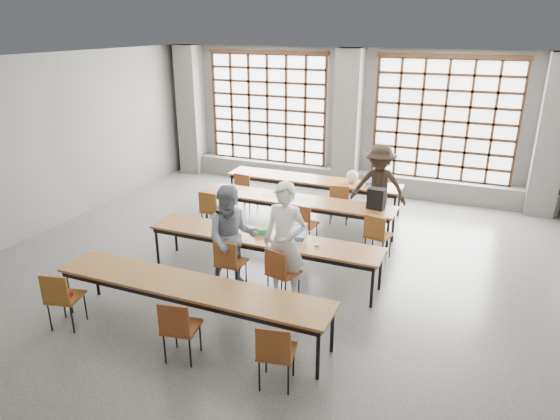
# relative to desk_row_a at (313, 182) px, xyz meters

# --- Properties ---
(floor) EXTENTS (11.00, 11.00, 0.00)m
(floor) POSITION_rel_desk_row_a_xyz_m (0.30, -3.53, -0.66)
(floor) COLOR #4C4C49
(floor) RESTS_ON ground
(ceiling) EXTENTS (11.00, 11.00, 0.00)m
(ceiling) POSITION_rel_desk_row_a_xyz_m (0.30, -3.53, 2.84)
(ceiling) COLOR silver
(ceiling) RESTS_ON floor
(wall_back) EXTENTS (10.00, 0.00, 10.00)m
(wall_back) POSITION_rel_desk_row_a_xyz_m (0.30, 1.97, 1.09)
(wall_back) COLOR #5E5E5B
(wall_back) RESTS_ON floor
(wall_left) EXTENTS (0.00, 11.00, 11.00)m
(wall_left) POSITION_rel_desk_row_a_xyz_m (-4.70, -3.53, 1.09)
(wall_left) COLOR #5E5E5B
(wall_left) RESTS_ON floor
(column_left) EXTENTS (0.60, 0.55, 3.50)m
(column_left) POSITION_rel_desk_row_a_xyz_m (-4.20, 1.69, 1.09)
(column_left) COLOR #5D5D5A
(column_left) RESTS_ON floor
(column_mid) EXTENTS (0.60, 0.55, 3.50)m
(column_mid) POSITION_rel_desk_row_a_xyz_m (0.30, 1.69, 1.09)
(column_mid) COLOR #5D5D5A
(column_mid) RESTS_ON floor
(column_right) EXTENTS (0.60, 0.55, 3.50)m
(column_right) POSITION_rel_desk_row_a_xyz_m (4.80, 1.69, 1.09)
(column_right) COLOR #5D5D5A
(column_right) RESTS_ON floor
(window_left) EXTENTS (3.32, 0.12, 3.00)m
(window_left) POSITION_rel_desk_row_a_xyz_m (-1.95, 1.90, 1.24)
(window_left) COLOR white
(window_left) RESTS_ON wall_back
(window_right) EXTENTS (3.32, 0.12, 3.00)m
(window_right) POSITION_rel_desk_row_a_xyz_m (2.55, 1.90, 1.24)
(window_right) COLOR white
(window_right) RESTS_ON wall_back
(sill_ledge) EXTENTS (9.80, 0.35, 0.50)m
(sill_ledge) POSITION_rel_desk_row_a_xyz_m (0.30, 1.77, -0.41)
(sill_ledge) COLOR #5D5D5A
(sill_ledge) RESTS_ON floor
(desk_row_a) EXTENTS (4.00, 0.70, 0.73)m
(desk_row_a) POSITION_rel_desk_row_a_xyz_m (0.00, 0.00, 0.00)
(desk_row_a) COLOR brown
(desk_row_a) RESTS_ON floor
(desk_row_b) EXTENTS (4.00, 0.70, 0.73)m
(desk_row_b) POSITION_rel_desk_row_a_xyz_m (0.14, -1.44, 0.00)
(desk_row_b) COLOR brown
(desk_row_b) RESTS_ON floor
(desk_row_c) EXTENTS (4.00, 0.70, 0.73)m
(desk_row_c) POSITION_rel_desk_row_a_xyz_m (0.30, -3.42, 0.00)
(desk_row_c) COLOR brown
(desk_row_c) RESTS_ON floor
(desk_row_d) EXTENTS (4.00, 0.70, 0.73)m
(desk_row_d) POSITION_rel_desk_row_a_xyz_m (0.07, -5.27, 0.00)
(desk_row_d) COLOR brown
(desk_row_d) RESTS_ON floor
(chair_back_left) EXTENTS (0.46, 0.46, 0.88)m
(chair_back_left) POSITION_rel_desk_row_a_xyz_m (-1.41, -0.63, -0.13)
(chair_back_left) COLOR brown
(chair_back_left) RESTS_ON floor
(chair_back_mid) EXTENTS (0.49, 0.49, 0.88)m
(chair_back_mid) POSITION_rel_desk_row_a_xyz_m (0.81, -0.63, -0.13)
(chair_back_mid) COLOR brown
(chair_back_mid) RESTS_ON floor
(chair_back_right) EXTENTS (0.47, 0.48, 0.88)m
(chair_back_right) POSITION_rel_desk_row_a_xyz_m (1.61, -0.63, -0.13)
(chair_back_right) COLOR brown
(chair_back_right) RESTS_ON floor
(chair_mid_left) EXTENTS (0.42, 0.43, 0.88)m
(chair_mid_left) POSITION_rel_desk_row_a_xyz_m (-1.46, -2.07, -0.13)
(chair_mid_left) COLOR brown
(chair_mid_left) RESTS_ON floor
(chair_mid_centre) EXTENTS (0.46, 0.46, 0.88)m
(chair_mid_centre) POSITION_rel_desk_row_a_xyz_m (0.53, -2.07, -0.13)
(chair_mid_centre) COLOR maroon
(chair_mid_centre) RESTS_ON floor
(chair_mid_right) EXTENTS (0.50, 0.50, 0.88)m
(chair_mid_right) POSITION_rel_desk_row_a_xyz_m (1.92, -2.07, -0.13)
(chair_mid_right) COLOR brown
(chair_mid_right) RESTS_ON floor
(chair_front_left) EXTENTS (0.42, 0.43, 0.88)m
(chair_front_left) POSITION_rel_desk_row_a_xyz_m (0.00, -4.05, -0.13)
(chair_front_left) COLOR brown
(chair_front_left) RESTS_ON floor
(chair_front_right) EXTENTS (0.52, 0.52, 0.88)m
(chair_front_right) POSITION_rel_desk_row_a_xyz_m (0.88, -4.05, -0.13)
(chair_front_right) COLOR brown
(chair_front_right) RESTS_ON floor
(chair_near_left) EXTENTS (0.50, 0.50, 0.88)m
(chair_near_left) POSITION_rel_desk_row_a_xyz_m (-1.61, -5.90, -0.13)
(chair_near_left) COLOR brown
(chair_near_left) RESTS_ON floor
(chair_near_mid) EXTENTS (0.49, 0.49, 0.88)m
(chair_near_mid) POSITION_rel_desk_row_a_xyz_m (0.29, -5.90, -0.13)
(chair_near_mid) COLOR brown
(chair_near_mid) RESTS_ON floor
(chair_near_right) EXTENTS (0.49, 0.50, 0.88)m
(chair_near_right) POSITION_rel_desk_row_a_xyz_m (1.59, -5.90, -0.13)
(chair_near_right) COLOR maroon
(chair_near_right) RESTS_ON floor
(student_male) EXTENTS (0.69, 0.46, 1.87)m
(student_male) POSITION_rel_desk_row_a_xyz_m (0.90, -3.92, 0.27)
(student_male) COLOR white
(student_male) RESTS_ON floor
(student_female) EXTENTS (1.04, 0.96, 1.72)m
(student_female) POSITION_rel_desk_row_a_xyz_m (0.00, -3.92, 0.19)
(student_female) COLOR #19294C
(student_female) RESTS_ON floor
(student_back) EXTENTS (1.16, 0.69, 1.77)m
(student_back) POSITION_rel_desk_row_a_xyz_m (1.60, -0.50, 0.22)
(student_back) COLOR black
(student_back) RESTS_ON floor
(laptop_front) EXTENTS (0.41, 0.37, 0.26)m
(laptop_front) POSITION_rel_desk_row_a_xyz_m (0.84, -3.31, 0.13)
(laptop_front) COLOR #BBBBC0
(laptop_front) RESTS_ON desk_row_c
(laptop_back) EXTENTS (0.44, 0.41, 0.26)m
(laptop_back) POSITION_rel_desk_row_a_xyz_m (1.33, 0.11, 0.13)
(laptop_back) COLOR #B2B2B6
(laptop_back) RESTS_ON desk_row_a
(mouse) EXTENTS (0.12, 0.10, 0.04)m
(mouse) POSITION_rel_desk_row_a_xyz_m (1.25, -3.44, 0.08)
(mouse) COLOR white
(mouse) RESTS_ON desk_row_c
(green_box) EXTENTS (0.27, 0.15, 0.09)m
(green_box) POSITION_rel_desk_row_a_xyz_m (0.25, -3.34, 0.11)
(green_box) COLOR #2E8E3F
(green_box) RESTS_ON desk_row_c
(phone) EXTENTS (0.14, 0.10, 0.01)m
(phone) POSITION_rel_desk_row_a_xyz_m (0.48, -3.52, 0.07)
(phone) COLOR black
(phone) RESTS_ON desk_row_c
(paper_sheet_a) EXTENTS (0.33, 0.26, 0.00)m
(paper_sheet_a) POSITION_rel_desk_row_a_xyz_m (-0.46, -1.39, 0.07)
(paper_sheet_a) COLOR white
(paper_sheet_a) RESTS_ON desk_row_b
(paper_sheet_b) EXTENTS (0.36, 0.32, 0.00)m
(paper_sheet_b) POSITION_rel_desk_row_a_xyz_m (-0.16, -1.49, 0.07)
(paper_sheet_b) COLOR white
(paper_sheet_b) RESTS_ON desk_row_b
(paper_sheet_c) EXTENTS (0.30, 0.21, 0.00)m
(paper_sheet_c) POSITION_rel_desk_row_a_xyz_m (0.24, -1.44, 0.07)
(paper_sheet_c) COLOR white
(paper_sheet_c) RESTS_ON desk_row_b
(backpack) EXTENTS (0.34, 0.23, 0.40)m
(backpack) POSITION_rel_desk_row_a_xyz_m (1.74, -1.39, 0.27)
(backpack) COLOR black
(backpack) RESTS_ON desk_row_b
(plastic_bag) EXTENTS (0.32, 0.28, 0.29)m
(plastic_bag) POSITION_rel_desk_row_a_xyz_m (0.90, 0.05, 0.21)
(plastic_bag) COLOR white
(plastic_bag) RESTS_ON desk_row_a
(red_pouch) EXTENTS (0.21, 0.12, 0.06)m
(red_pouch) POSITION_rel_desk_row_a_xyz_m (-1.63, -5.82, -0.16)
(red_pouch) COLOR #9F1413
(red_pouch) RESTS_ON chair_near_left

